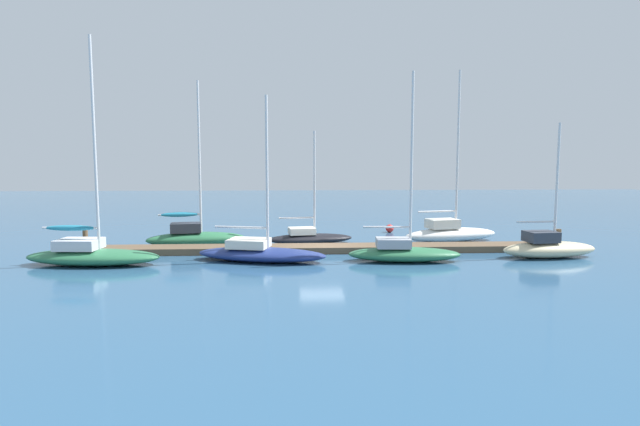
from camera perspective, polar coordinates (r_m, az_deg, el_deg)
name	(u,v)px	position (r m, az deg, el deg)	size (l,w,h in m)	color
ground_plane	(322,252)	(28.51, 0.21, -4.42)	(120.00, 120.00, 0.00)	#2D567A
dock_pier	(322,249)	(28.48, 0.21, -4.06)	(27.53, 1.71, 0.36)	brown
dock_piling_near_end	(86,240)	(31.36, -25.09, -2.83)	(0.28, 0.28, 1.30)	brown
dock_piling_far_end	(558,240)	(31.43, 25.45, -2.83)	(0.28, 0.28, 1.30)	brown
sailboat_0	(91,253)	(27.31, -24.57, -4.18)	(6.80, 2.72, 11.07)	#2D7047
sailboat_1	(195,236)	(31.06, -14.03, -2.54)	(6.03, 2.49, 9.80)	#2D7047
sailboat_2	(260,252)	(25.99, -6.83, -4.42)	(7.06, 3.67, 8.39)	navy
sailboat_3	(309,237)	(31.19, -1.22, -2.72)	(5.52, 2.53, 6.95)	black
sailboat_4	(403,251)	(26.05, 9.41, -4.31)	(5.83, 2.26, 9.54)	#2D7047
sailboat_5	(450,232)	(32.94, 14.56, -2.11)	(6.58, 3.20, 10.72)	white
sailboat_6	(548,247)	(29.34, 24.51, -3.55)	(5.34, 2.26, 7.10)	beige
mooring_buoy_red	(390,228)	(36.45, 7.92, -1.74)	(0.58, 0.58, 0.58)	red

